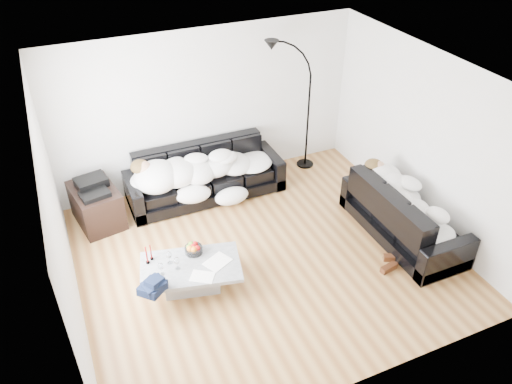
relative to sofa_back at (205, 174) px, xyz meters
name	(u,v)px	position (x,y,z in m)	size (l,w,h in m)	color
ground	(264,255)	(0.26, -1.76, -0.41)	(5.00, 5.00, 0.00)	brown
wall_back	(208,108)	(0.26, 0.49, 0.89)	(5.00, 0.02, 2.60)	silver
wall_left	(59,228)	(-2.24, -1.76, 0.89)	(0.02, 4.50, 2.60)	silver
wall_right	(424,140)	(2.76, -1.76, 0.89)	(0.02, 4.50, 2.60)	silver
ceiling	(267,81)	(0.26, -1.76, 2.19)	(5.00, 5.00, 0.00)	white
sofa_back	(205,174)	(0.00, 0.00, 0.00)	(2.52, 0.87, 0.82)	black
sofa_right	(404,213)	(2.30, -2.15, 0.00)	(2.03, 0.87, 0.82)	black
sleeper_back	(205,163)	(0.00, -0.05, 0.22)	(2.13, 0.74, 0.43)	white
sleeper_right	(407,200)	(2.30, -2.15, 0.22)	(1.74, 0.73, 0.43)	white
teal_cushion	(378,174)	(2.24, -1.52, 0.31)	(0.36, 0.30, 0.20)	#0C5A52
coffee_table	(192,276)	(-0.85, -1.93, -0.23)	(1.26, 0.74, 0.37)	#939699
fruit_bowl	(194,248)	(-0.73, -1.71, 0.03)	(0.24, 0.24, 0.14)	white
wine_glass_a	(169,258)	(-1.08, -1.78, 0.05)	(0.08, 0.08, 0.18)	white
wine_glass_b	(161,269)	(-1.23, -1.94, 0.05)	(0.07, 0.07, 0.18)	white
wine_glass_c	(177,263)	(-1.02, -1.92, 0.05)	(0.08, 0.08, 0.18)	white
candle_left	(147,255)	(-1.34, -1.67, 0.09)	(0.05, 0.05, 0.26)	maroon
candle_right	(151,252)	(-1.27, -1.62, 0.07)	(0.04, 0.04, 0.23)	maroon
newspaper_a	(217,262)	(-0.51, -2.01, -0.04)	(0.32, 0.25, 0.01)	silver
newspaper_b	(202,277)	(-0.78, -2.18, -0.04)	(0.29, 0.21, 0.01)	silver
navy_jacket	(154,283)	(-1.37, -2.22, 0.12)	(0.33, 0.28, 0.17)	black
shoes	(390,263)	(1.77, -2.64, -0.36)	(0.42, 0.30, 0.09)	#472311
av_cabinet	(97,206)	(-1.74, -0.03, -0.11)	(0.60, 0.87, 0.60)	black
stereo	(92,185)	(-1.74, -0.03, 0.25)	(0.44, 0.34, 0.13)	black
floor_lamp	(308,112)	(1.95, 0.19, 0.63)	(0.76, 0.30, 2.09)	black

